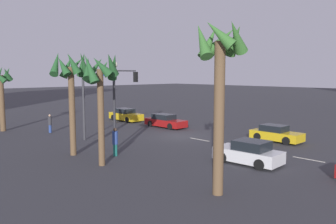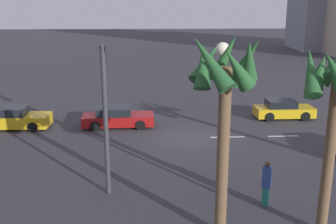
% 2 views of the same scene
% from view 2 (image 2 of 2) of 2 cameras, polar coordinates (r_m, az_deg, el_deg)
% --- Properties ---
extents(ground_plane, '(220.00, 220.00, 0.00)m').
position_cam_2_polar(ground_plane, '(23.68, 3.07, -3.77)').
color(ground_plane, '#333338').
extents(lane_stripe_2, '(1.85, 0.14, 0.01)m').
position_cam_2_polar(lane_stripe_2, '(24.93, 16.34, -3.38)').
color(lane_stripe_2, silver).
rests_on(lane_stripe_2, ground_plane).
extents(lane_stripe_3, '(2.09, 0.14, 0.01)m').
position_cam_2_polar(lane_stripe_3, '(24.03, 8.63, -3.62)').
color(lane_stripe_3, silver).
rests_on(lane_stripe_3, ground_plane).
extents(car_0, '(4.05, 1.79, 1.31)m').
position_cam_2_polar(car_0, '(28.73, 16.38, 0.33)').
color(car_0, gold).
rests_on(car_0, ground_plane).
extents(car_3, '(4.53, 1.94, 1.42)m').
position_cam_2_polar(car_3, '(27.17, -21.55, -0.88)').
color(car_3, gold).
rests_on(car_3, ground_plane).
extents(car_4, '(4.64, 1.89, 1.33)m').
position_cam_2_polar(car_4, '(25.82, -7.38, -0.81)').
color(car_4, maroon).
rests_on(car_4, ground_plane).
extents(traffic_signal, '(0.94, 6.33, 5.94)m').
position_cam_2_polar(traffic_signal, '(18.00, -9.25, 3.53)').
color(traffic_signal, '#38383D').
rests_on(traffic_signal, ground_plane).
extents(streetlamp, '(0.56, 0.56, 6.35)m').
position_cam_2_polar(streetlamp, '(15.72, 7.72, 3.04)').
color(streetlamp, '#2D2D33').
rests_on(streetlamp, ground_plane).
extents(pedestrian_0, '(0.45, 0.45, 1.89)m').
position_cam_2_polar(pedestrian_0, '(16.14, 14.10, -9.86)').
color(pedestrian_0, '#1E7266').
rests_on(pedestrian_0, ground_plane).
extents(palm_tree_2, '(2.83, 2.77, 7.01)m').
position_cam_2_polar(palm_tree_2, '(12.56, 8.23, 4.16)').
color(palm_tree_2, brown).
rests_on(palm_tree_2, ground_plane).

